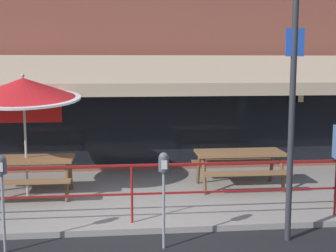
# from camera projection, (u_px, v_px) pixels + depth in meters

# --- Properties ---
(ground_plane) EXTENTS (120.00, 120.00, 0.00)m
(ground_plane) POSITION_uv_depth(u_px,v_px,m) (133.00, 235.00, 7.33)
(ground_plane) COLOR black
(patio_deck) EXTENTS (15.00, 4.00, 0.10)m
(patio_deck) POSITION_uv_depth(u_px,v_px,m) (129.00, 196.00, 9.30)
(patio_deck) COLOR gray
(patio_deck) RESTS_ON ground
(restaurant_building) EXTENTS (15.00, 1.60, 7.18)m
(restaurant_building) POSITION_uv_depth(u_px,v_px,m) (125.00, 25.00, 11.01)
(restaurant_building) COLOR brown
(restaurant_building) RESTS_ON ground
(patio_railing) EXTENTS (13.84, 0.04, 0.97)m
(patio_railing) POSITION_uv_depth(u_px,v_px,m) (132.00, 181.00, 7.52)
(patio_railing) COLOR maroon
(patio_railing) RESTS_ON patio_deck
(picnic_table_left) EXTENTS (1.80, 1.42, 0.76)m
(picnic_table_left) POSITION_uv_depth(u_px,v_px,m) (26.00, 166.00, 8.99)
(picnic_table_left) COLOR brown
(picnic_table_left) RESTS_ON patio_deck
(picnic_table_centre) EXTENTS (1.80, 1.42, 0.76)m
(picnic_table_centre) POSITION_uv_depth(u_px,v_px,m) (240.00, 159.00, 9.65)
(picnic_table_centre) COLOR brown
(picnic_table_centre) RESTS_ON patio_deck
(patio_umbrella_left) EXTENTS (2.14, 2.14, 2.40)m
(patio_umbrella_left) POSITION_uv_depth(u_px,v_px,m) (23.00, 89.00, 8.83)
(patio_umbrella_left) COLOR #B7B2A8
(patio_umbrella_left) RESTS_ON patio_deck
(parking_meter_near) EXTENTS (0.15, 0.16, 1.42)m
(parking_meter_near) POSITION_uv_depth(u_px,v_px,m) (1.00, 174.00, 6.50)
(parking_meter_near) COLOR gray
(parking_meter_near) RESTS_ON ground
(parking_meter_far) EXTENTS (0.15, 0.16, 1.42)m
(parking_meter_far) POSITION_uv_depth(u_px,v_px,m) (164.00, 171.00, 6.66)
(parking_meter_far) COLOR gray
(parking_meter_far) RESTS_ON ground
(street_sign_pole) EXTENTS (0.28, 0.09, 4.13)m
(street_sign_pole) POSITION_uv_depth(u_px,v_px,m) (292.00, 101.00, 6.85)
(street_sign_pole) COLOR #2D2D33
(street_sign_pole) RESTS_ON ground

